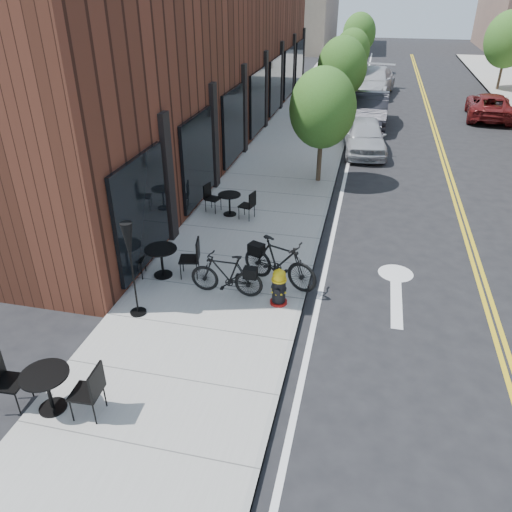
% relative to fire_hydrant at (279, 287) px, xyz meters
% --- Properties ---
extents(ground, '(120.00, 120.00, 0.00)m').
position_rel_fire_hydrant_xyz_m(ground, '(0.53, -1.21, -0.53)').
color(ground, black).
rests_on(ground, ground).
extents(sidewalk_near, '(4.00, 70.00, 0.12)m').
position_rel_fire_hydrant_xyz_m(sidewalk_near, '(-1.47, 8.79, -0.47)').
color(sidewalk_near, '#9E9B93').
rests_on(sidewalk_near, ground).
extents(building_near, '(5.00, 28.00, 7.00)m').
position_rel_fire_hydrant_xyz_m(building_near, '(-5.97, 12.79, 2.97)').
color(building_near, '#442116').
rests_on(building_near, ground).
extents(tree_near_a, '(2.20, 2.20, 3.81)m').
position_rel_fire_hydrant_xyz_m(tree_near_a, '(-0.07, 7.79, 2.07)').
color(tree_near_a, '#382B1E').
rests_on(tree_near_a, sidewalk_near).
extents(tree_near_b, '(2.30, 2.30, 3.98)m').
position_rel_fire_hydrant_xyz_m(tree_near_b, '(-0.07, 15.79, 2.18)').
color(tree_near_b, '#382B1E').
rests_on(tree_near_b, sidewalk_near).
extents(tree_near_c, '(2.10, 2.10, 3.67)m').
position_rel_fire_hydrant_xyz_m(tree_near_c, '(-0.07, 23.79, 2.00)').
color(tree_near_c, '#382B1E').
rests_on(tree_near_c, sidewalk_near).
extents(tree_near_d, '(2.40, 2.40, 4.11)m').
position_rel_fire_hydrant_xyz_m(tree_near_d, '(-0.07, 31.79, 2.26)').
color(tree_near_d, '#382B1E').
rests_on(tree_near_d, sidewalk_near).
extents(tree_far_c, '(2.80, 2.80, 4.62)m').
position_rel_fire_hydrant_xyz_m(tree_far_c, '(9.13, 26.79, 2.53)').
color(tree_far_c, '#382B1E').
rests_on(tree_far_c, sidewalk_far).
extents(fire_hydrant, '(0.45, 0.45, 0.87)m').
position_rel_fire_hydrant_xyz_m(fire_hydrant, '(0.00, 0.00, 0.00)').
color(fire_hydrant, maroon).
rests_on(fire_hydrant, sidewalk_near).
extents(bicycle_left, '(1.67, 0.50, 1.00)m').
position_rel_fire_hydrant_xyz_m(bicycle_left, '(-1.20, 0.11, 0.09)').
color(bicycle_left, black).
rests_on(bicycle_left, sidewalk_near).
extents(bicycle_right, '(1.99, 1.19, 1.16)m').
position_rel_fire_hydrant_xyz_m(bicycle_right, '(-0.14, 0.78, 0.17)').
color(bicycle_right, black).
rests_on(bicycle_right, sidewalk_near).
extents(bistro_set_a, '(1.81, 0.82, 0.97)m').
position_rel_fire_hydrant_xyz_m(bistro_set_a, '(-3.06, -3.84, 0.08)').
color(bistro_set_a, black).
rests_on(bistro_set_a, sidewalk_near).
extents(bistro_set_b, '(1.80, 0.90, 0.94)m').
position_rel_fire_hydrant_xyz_m(bistro_set_b, '(-2.90, 0.53, 0.07)').
color(bistro_set_b, black).
rests_on(bistro_set_b, sidewalk_near).
extents(bistro_set_c, '(1.60, 0.82, 0.84)m').
position_rel_fire_hydrant_xyz_m(bistro_set_c, '(-2.30, 4.27, 0.01)').
color(bistro_set_c, black).
rests_on(bistro_set_c, sidewalk_near).
extents(patio_umbrella, '(0.34, 0.34, 2.11)m').
position_rel_fire_hydrant_xyz_m(patio_umbrella, '(-2.83, -1.03, 1.11)').
color(patio_umbrella, black).
rests_on(patio_umbrella, sidewalk_near).
extents(parked_car_a, '(2.04, 4.14, 1.36)m').
position_rel_fire_hydrant_xyz_m(parked_car_a, '(1.33, 11.80, 0.15)').
color(parked_car_a, '#AAACB2').
rests_on(parked_car_a, ground).
extents(parked_car_b, '(1.71, 4.70, 1.54)m').
position_rel_fire_hydrant_xyz_m(parked_car_b, '(1.42, 16.11, 0.24)').
color(parked_car_b, black).
rests_on(parked_car_b, ground).
extents(parked_car_c, '(2.93, 5.71, 1.58)m').
position_rel_fire_hydrant_xyz_m(parked_car_c, '(1.35, 23.77, 0.26)').
color(parked_car_c, '#BBBBC0').
rests_on(parked_car_c, ground).
extents(parked_car_far, '(2.52, 4.72, 1.26)m').
position_rel_fire_hydrant_xyz_m(parked_car_far, '(7.31, 19.07, 0.10)').
color(parked_car_far, maroon).
rests_on(parked_car_far, ground).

